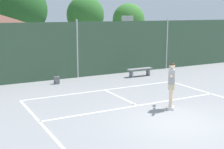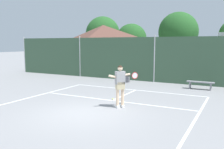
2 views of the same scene
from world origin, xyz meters
name	(u,v)px [view 2 (image 2 of 2)]	position (x,y,z in m)	size (l,w,h in m)	color
ground_plane	(84,113)	(0.00, 0.00, 0.00)	(120.00, 120.00, 0.00)	gray
court_markings	(92,109)	(0.00, 0.65, 0.00)	(8.30, 11.10, 0.01)	white
chainlink_fence	(154,60)	(0.00, 9.00, 1.62)	(26.09, 0.09, 3.39)	#38563D
basketball_hoop	(224,50)	(4.45, 10.79, 2.31)	(0.90, 0.67, 3.55)	yellow
clubhouse_building	(103,48)	(-6.25, 12.52, 2.34)	(6.93, 4.77, 4.51)	silver
treeline_backdrop	(163,35)	(-2.42, 19.50, 3.67)	(24.03, 4.02, 6.20)	brown
tennis_player	(120,83)	(0.91, 1.49, 1.11)	(0.92, 1.18, 1.85)	silver
tennis_ball	(113,99)	(-0.08, 2.68, 0.03)	(0.07, 0.07, 0.07)	#CCE033
backpack_grey	(127,80)	(-1.64, 7.94, 0.19)	(0.29, 0.25, 0.46)	slate
courtside_bench	(200,84)	(3.39, 7.53, 0.36)	(1.60, 0.36, 0.48)	gray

